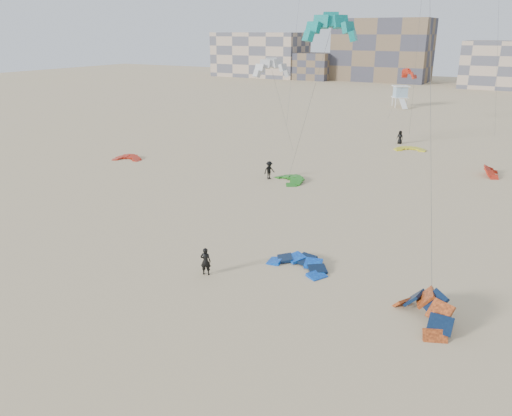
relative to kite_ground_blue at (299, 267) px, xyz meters
The scene contains 17 objects.
ground 5.71m from the kite_ground_blue, 119.03° to the right, with size 320.00×320.00×0.00m, color tan.
kite_ground_blue is the anchor object (origin of this frame).
kite_ground_orange 8.74m from the kite_ground_blue, 17.14° to the right, with size 3.99×3.19×2.48m, color orange, non-canonical shape.
kite_ground_red 33.78m from the kite_ground_blue, 151.88° to the left, with size 3.18×3.32×0.79m, color red, non-canonical shape.
kite_ground_green 19.57m from the kite_ground_blue, 117.84° to the left, with size 3.64×3.82×0.78m, color #1A7A1A, non-canonical shape.
kite_ground_red_far 30.74m from the kite_ground_blue, 73.99° to the left, with size 2.83×2.50×1.65m, color red, non-canonical shape.
kite_ground_yellow 37.62m from the kite_ground_blue, 92.88° to the left, with size 3.43×3.61×0.41m, color gold, non-canonical shape.
kitesurfer_main 6.05m from the kite_ground_blue, 140.22° to the right, with size 0.66×0.43×1.80m, color black.
kitesurfer_c 20.37m from the kite_ground_blue, 123.61° to the left, with size 1.20×0.69×1.87m, color black.
kitesurfer_e 40.92m from the kite_ground_blue, 95.64° to the left, with size 0.87×0.57×1.78m, color black.
kite_fly_teal_a 19.19m from the kite_ground_blue, 105.62° to the left, with size 7.44×5.55×14.97m.
kite_fly_grey 30.90m from the kite_ground_blue, 121.60° to the left, with size 5.55×5.58×10.84m.
kite_fly_red 55.93m from the kite_ground_blue, 97.27° to the left, with size 4.68×4.23×8.31m.
lifeguard_tower_far 76.98m from the kite_ground_blue, 99.84° to the left, with size 4.01×6.22×4.14m.
condo_west_a 144.82m from the kite_ground_blue, 120.20° to the left, with size 30.00×15.00×14.00m, color tan.
condo_west_b 133.41m from the kite_ground_blue, 104.25° to the left, with size 28.00×14.00×18.00m, color brown.
condo_fill_left 133.91m from the kite_ground_blue, 113.22° to the left, with size 12.00×10.00×8.00m, color brown.
Camera 1 is at (14.72, -21.61, 14.33)m, focal length 35.00 mm.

